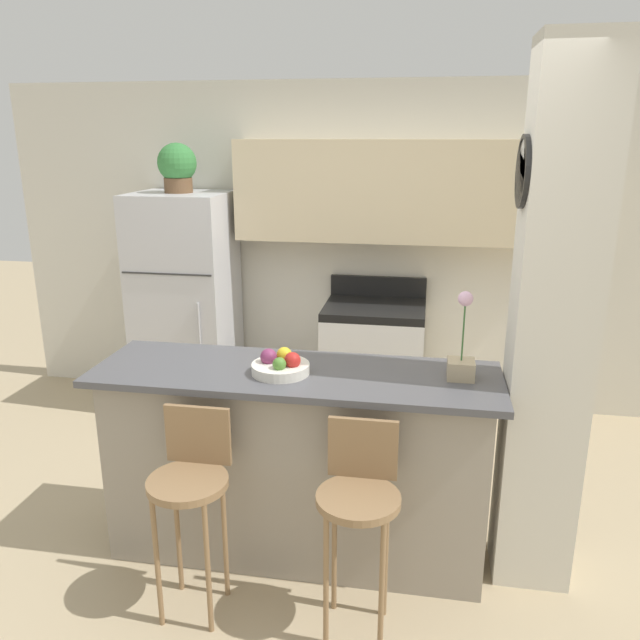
% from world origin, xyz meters
% --- Properties ---
extents(ground_plane, '(14.00, 14.00, 0.00)m').
position_xyz_m(ground_plane, '(0.00, 0.00, 0.00)').
color(ground_plane, tan).
extents(wall_back, '(5.60, 0.38, 2.55)m').
position_xyz_m(wall_back, '(0.17, 2.02, 1.47)').
color(wall_back, silver).
rests_on(wall_back, ground_plane).
extents(pillar_right, '(0.38, 0.32, 2.55)m').
position_xyz_m(pillar_right, '(1.19, 0.05, 1.28)').
color(pillar_right, silver).
rests_on(pillar_right, ground_plane).
extents(counter_bar, '(2.02, 0.63, 1.03)m').
position_xyz_m(counter_bar, '(0.00, 0.00, 0.52)').
color(counter_bar, gray).
rests_on(counter_bar, ground_plane).
extents(refrigerator, '(0.73, 0.69, 1.73)m').
position_xyz_m(refrigerator, '(-1.25, 1.70, 0.86)').
color(refrigerator, silver).
rests_on(refrigerator, ground_plane).
extents(stove_range, '(0.76, 0.63, 1.07)m').
position_xyz_m(stove_range, '(0.25, 1.74, 0.46)').
color(stove_range, white).
rests_on(stove_range, ground_plane).
extents(bar_stool_left, '(0.36, 0.36, 0.97)m').
position_xyz_m(bar_stool_left, '(-0.38, -0.48, 0.65)').
color(bar_stool_left, olive).
rests_on(bar_stool_left, ground_plane).
extents(bar_stool_right, '(0.36, 0.36, 0.97)m').
position_xyz_m(bar_stool_right, '(0.38, -0.48, 0.65)').
color(bar_stool_right, olive).
rests_on(bar_stool_right, ground_plane).
extents(potted_plant_on_fridge, '(0.29, 0.29, 0.36)m').
position_xyz_m(potted_plant_on_fridge, '(-1.25, 1.70, 1.92)').
color(potted_plant_on_fridge, brown).
rests_on(potted_plant_on_fridge, refrigerator).
extents(orchid_vase, '(0.13, 0.13, 0.43)m').
position_xyz_m(orchid_vase, '(0.80, 0.04, 1.14)').
color(orchid_vase, tan).
rests_on(orchid_vase, counter_bar).
extents(fruit_bowl, '(0.28, 0.28, 0.12)m').
position_xyz_m(fruit_bowl, '(-0.06, -0.04, 1.07)').
color(fruit_bowl, silver).
rests_on(fruit_bowl, counter_bar).
extents(trash_bin, '(0.28, 0.28, 0.38)m').
position_xyz_m(trash_bin, '(-0.67, 1.47, 0.19)').
color(trash_bin, black).
rests_on(trash_bin, ground_plane).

